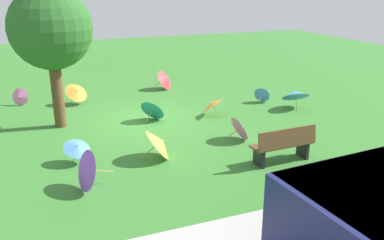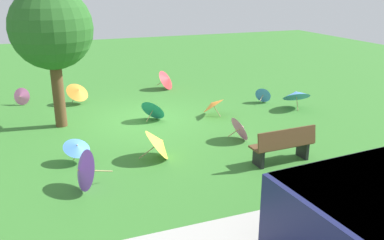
# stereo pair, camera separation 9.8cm
# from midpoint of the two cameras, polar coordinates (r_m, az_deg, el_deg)

# --- Properties ---
(ground) EXTENTS (40.00, 40.00, 0.00)m
(ground) POSITION_cam_midpoint_polar(r_m,az_deg,el_deg) (13.01, -7.57, -0.12)
(ground) COLOR #387A2D
(park_bench) EXTENTS (1.62, 0.55, 0.90)m
(park_bench) POSITION_cam_midpoint_polar(r_m,az_deg,el_deg) (10.04, 12.41, -3.36)
(park_bench) COLOR brown
(park_bench) RESTS_ON ground
(shade_tree) EXTENTS (2.35, 2.35, 4.10)m
(shade_tree) POSITION_cam_midpoint_polar(r_m,az_deg,el_deg) (12.45, -19.32, 11.82)
(shade_tree) COLOR brown
(shade_tree) RESTS_ON ground
(parasol_orange_0) EXTENTS (1.05, 1.05, 0.68)m
(parasol_orange_0) POSITION_cam_midpoint_polar(r_m,az_deg,el_deg) (13.29, 2.58, 2.22)
(parasol_orange_0) COLOR tan
(parasol_orange_0) RESTS_ON ground
(parasol_blue_0) EXTENTS (0.83, 0.82, 0.62)m
(parasol_blue_0) POSITION_cam_midpoint_polar(r_m,az_deg,el_deg) (10.17, -15.98, -3.66)
(parasol_blue_0) COLOR tan
(parasol_blue_0) RESTS_ON ground
(parasol_pink_0) EXTENTS (0.65, 0.75, 0.71)m
(parasol_pink_0) POSITION_cam_midpoint_polar(r_m,az_deg,el_deg) (11.32, 6.61, -1.07)
(parasol_pink_0) COLOR tan
(parasol_pink_0) RESTS_ON ground
(parasol_red_0) EXTENTS (1.00, 1.02, 0.82)m
(parasol_red_0) POSITION_cam_midpoint_polar(r_m,az_deg,el_deg) (16.71, -3.80, 5.67)
(parasol_red_0) COLOR tan
(parasol_red_0) RESTS_ON ground
(parasol_orange_1) EXTENTS (1.04, 1.00, 0.80)m
(parasol_orange_1) POSITION_cam_midpoint_polar(r_m,az_deg,el_deg) (15.10, -15.95, 3.84)
(parasol_orange_1) COLOR tan
(parasol_orange_1) RESTS_ON ground
(parasol_blue_1) EXTENTS (1.12, 1.11, 0.82)m
(parasol_blue_1) POSITION_cam_midpoint_polar(r_m,az_deg,el_deg) (14.50, 13.99, 3.53)
(parasol_blue_1) COLOR tan
(parasol_blue_1) RESTS_ON ground
(parasol_pink_1) EXTENTS (0.66, 0.59, 0.62)m
(parasol_pink_1) POSITION_cam_midpoint_polar(r_m,az_deg,el_deg) (15.71, -23.09, 2.98)
(parasol_pink_1) COLOR tan
(parasol_pink_1) RESTS_ON ground
(parasol_purple_0) EXTENTS (0.95, 0.95, 0.89)m
(parasol_purple_0) POSITION_cam_midpoint_polar(r_m,az_deg,el_deg) (8.84, -15.24, -6.84)
(parasol_purple_0) COLOR tan
(parasol_purple_0) RESTS_ON ground
(parasol_yellow_1) EXTENTS (0.93, 0.99, 0.83)m
(parasol_yellow_1) POSITION_cam_midpoint_polar(r_m,az_deg,el_deg) (10.09, -4.75, -3.18)
(parasol_yellow_1) COLOR tan
(parasol_yellow_1) RESTS_ON ground
(parasol_teal_0) EXTENTS (0.94, 0.96, 0.73)m
(parasol_teal_0) POSITION_cam_midpoint_polar(r_m,az_deg,el_deg) (12.92, -5.66, 1.52)
(parasol_teal_0) COLOR tan
(parasol_teal_0) RESTS_ON ground
(parasol_blue_3) EXTENTS (0.61, 0.61, 0.58)m
(parasol_blue_3) POSITION_cam_midpoint_polar(r_m,az_deg,el_deg) (15.09, 9.59, 3.55)
(parasol_blue_3) COLOR tan
(parasol_blue_3) RESTS_ON ground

